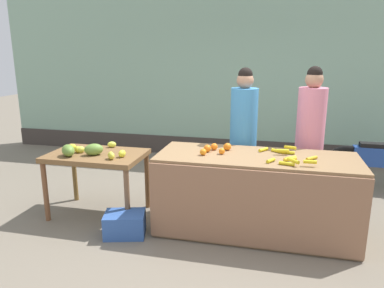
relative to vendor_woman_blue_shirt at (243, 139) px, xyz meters
The scene contains 12 objects.
ground_plane 1.15m from the vendor_woman_blue_shirt, 107.67° to the right, with size 24.00×24.00×0.00m, color #756B5B.
market_wall_back 2.44m from the vendor_woman_blue_shirt, 95.12° to the left, with size 9.79×0.23×3.10m.
fruit_stall_counter 0.85m from the vendor_woman_blue_shirt, 72.38° to the right, with size 2.18×0.86×0.89m.
side_table_wooden 1.85m from the vendor_woman_blue_shirt, 158.82° to the right, with size 1.15×0.74×0.79m.
banana_bunch_pile 0.88m from the vendor_woman_blue_shirt, 52.24° to the right, with size 0.63×0.64×0.07m.
orange_pile 0.65m from the vendor_woman_blue_shirt, 111.76° to the right, with size 0.31×0.35×0.09m.
mango_papaya_pile 1.94m from the vendor_woman_blue_shirt, 157.16° to the right, with size 0.86×0.68×0.14m.
vendor_woman_blue_shirt is the anchor object (origin of this frame).
vendor_woman_pink_shirt 0.81m from the vendor_woman_blue_shirt, ahead, with size 0.34×0.34×1.83m.
parked_motorcycle 2.26m from the vendor_woman_blue_shirt, 28.66° to the left, with size 1.60×0.18×0.88m.
produce_crate 1.80m from the vendor_woman_blue_shirt, 136.51° to the right, with size 0.44×0.32×0.26m, color #3359A5.
produce_sack 1.13m from the vendor_woman_blue_shirt, 166.86° to the left, with size 0.36×0.30×0.51m, color maroon.
Camera 1 is at (0.61, -3.84, 1.97)m, focal length 33.72 mm.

